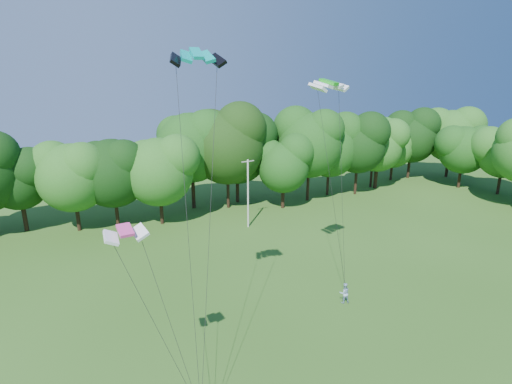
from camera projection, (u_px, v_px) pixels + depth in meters
name	position (u px, v px, depth m)	size (l,w,h in m)	color
utility_pole	(248.00, 193.00, 45.38)	(1.59, 0.28, 7.98)	silver
kite_flyer_right	(344.00, 293.00, 30.65)	(0.80, 0.62, 1.65)	#9AB9D5
kite_teal	(196.00, 53.00, 19.49)	(2.67, 1.30, 0.64)	#059790
kite_green	(329.00, 82.00, 27.71)	(3.28, 2.23, 0.49)	green
kite_pink	(125.00, 230.00, 17.16)	(1.90, 1.06, 0.38)	#DC3D8D
tree_back_center	(227.00, 137.00, 50.82)	(10.43, 10.43, 15.17)	black
tree_back_east	(374.00, 142.00, 61.47)	(7.97, 7.97, 11.60)	black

